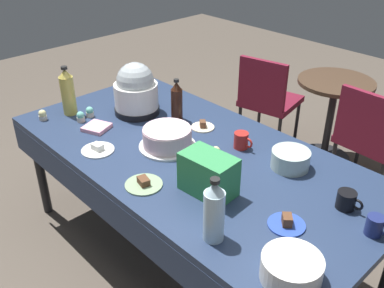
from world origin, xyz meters
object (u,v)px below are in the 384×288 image
Objects in this scene: coffee_mug_black at (347,200)px; coffee_mug_navy at (375,226)px; dessert_plate_cream at (203,126)px; cupcake_rose at (216,152)px; ceramic_snack_bowl at (291,269)px; cupcake_mint at (81,117)px; soda_bottle_cola at (177,101)px; soda_bottle_ginger_ale at (68,92)px; cupcake_lemon at (90,112)px; dessert_plate_white at (98,149)px; cupcake_berry at (43,115)px; potluck_table at (192,161)px; maroon_chair_left at (267,97)px; glass_salad_bowl at (290,159)px; soda_carton at (208,174)px; frosted_layer_cake at (167,138)px; soda_bottle_water at (214,212)px; dessert_plate_sage at (144,184)px; coffee_mug_red at (241,140)px; maroon_chair_right at (370,135)px; dessert_plate_cobalt at (287,223)px; slow_cooker at (136,91)px; round_cafe_table at (332,106)px.

coffee_mug_black is 0.19m from coffee_mug_navy.
dessert_plate_cream is 2.11× the size of cupcake_rose.
ceramic_snack_bowl is 1.24m from dessert_plate_cream.
soda_bottle_cola reaches higher than cupcake_mint.
cupcake_lemon is at bearing 28.02° from soda_bottle_ginger_ale.
soda_bottle_ginger_ale reaches higher than cupcake_lemon.
dessert_plate_white is at bearing -90.90° from soda_bottle_cola.
cupcake_berry is at bearing -165.35° from coffee_mug_navy.
cupcake_berry is (-0.94, -0.42, 0.09)m from potluck_table.
maroon_chair_left is at bearing 98.45° from soda_bottle_cola.
cupcake_mint is 1.00× the size of cupcake_rose.
soda_carton is (-0.14, -0.47, 0.05)m from glass_salad_bowl.
coffee_mug_navy reaches higher than cupcake_rose.
soda_bottle_water is at bearing -26.46° from frosted_layer_cake.
soda_bottle_cola is (-0.43, 0.60, 0.11)m from dessert_plate_sage.
soda_carton is (0.46, -0.14, 0.04)m from frosted_layer_cake.
glass_salad_bowl is 0.69m from soda_bottle_water.
dessert_plate_white is at bearing -134.62° from potluck_table.
frosted_layer_cake is 0.39m from dessert_plate_white.
soda_bottle_ginger_ale reaches higher than soda_carton.
coffee_mug_red is (0.91, 0.49, 0.01)m from cupcake_mint.
frosted_layer_cake reaches higher than coffee_mug_red.
maroon_chair_left is at bearing 120.93° from coffee_mug_red.
frosted_layer_cake is 1.41× the size of ceramic_snack_bowl.
maroon_chair_right is (0.07, 1.59, -0.36)m from soda_carton.
maroon_chair_left is (-1.00, 1.12, -0.31)m from glass_salad_bowl.
potluck_table is 0.53m from dessert_plate_white.
dessert_plate_cream is 0.45× the size of soda_bottle_ginger_ale.
cupcake_berry is (-1.40, -0.68, -0.02)m from glass_salad_bowl.
cupcake_mint is 0.08× the size of maroon_chair_left.
soda_bottle_ginger_ale is at bearing -155.79° from coffee_mug_red.
soda_carton reaches higher than dessert_plate_cobalt.
ceramic_snack_bowl is at bearing -73.40° from maroon_chair_right.
slow_cooker is 1.84× the size of dessert_plate_white.
coffee_mug_red reaches higher than cupcake_lemon.
round_cafe_table is (0.31, 1.40, -0.38)m from soda_bottle_cola.
soda_carton reaches higher than round_cafe_table.
soda_bottle_water is at bearing 0.07° from cupcake_berry.
soda_bottle_ginger_ale is at bearing -128.48° from maroon_chair_right.
potluck_table is 8.14× the size of soda_bottle_cola.
slow_cooker reaches higher than potluck_table.
slow_cooker is 2.98× the size of coffee_mug_navy.
coffee_mug_red is at bearing 2.71° from soda_bottle_cola.
dessert_plate_cobalt is 1.13m from dessert_plate_white.
soda_bottle_water is (-0.16, -0.29, 0.13)m from dessert_plate_cobalt.
coffee_mug_red reaches higher than dessert_plate_cobalt.
coffee_mug_black is (1.59, 0.42, 0.01)m from cupcake_mint.
soda_bottle_ginger_ale reaches higher than maroon_chair_right.
dessert_plate_white is 0.56m from soda_bottle_ginger_ale.
cupcake_berry is 0.26× the size of soda_carton.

